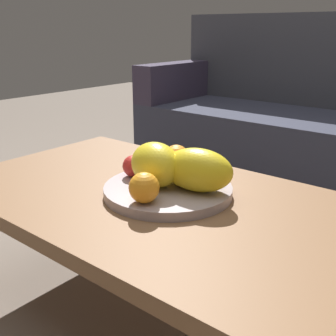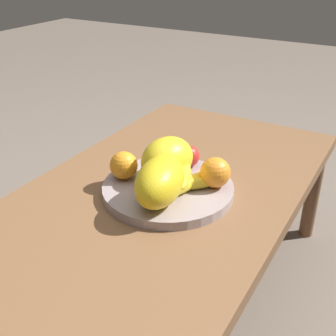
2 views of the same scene
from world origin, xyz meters
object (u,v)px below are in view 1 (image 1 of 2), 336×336
(melon_large_front, at_px, (154,164))
(apple_front, at_px, (133,166))
(orange_left, at_px, (176,158))
(coffee_table, at_px, (155,208))
(banana_bunch, at_px, (179,171))
(couch, at_px, (300,129))
(fruit_bowl, at_px, (168,190))
(melon_smaller_beside, at_px, (198,170))
(orange_front, at_px, (144,188))

(melon_large_front, xyz_separation_m, apple_front, (-0.09, 0.01, -0.03))
(orange_left, bearing_deg, coffee_table, -77.49)
(apple_front, relative_size, banana_bunch, 0.39)
(apple_front, height_order, banana_bunch, same)
(couch, distance_m, banana_bunch, 1.30)
(fruit_bowl, relative_size, melon_large_front, 2.24)
(melon_smaller_beside, distance_m, apple_front, 0.21)
(coffee_table, distance_m, banana_bunch, 0.12)
(orange_left, bearing_deg, banana_bunch, -46.67)
(banana_bunch, bearing_deg, melon_large_front, -112.64)
(melon_smaller_beside, distance_m, banana_bunch, 0.09)
(fruit_bowl, relative_size, melon_smaller_beside, 1.85)
(coffee_table, relative_size, banana_bunch, 7.58)
(melon_smaller_beside, relative_size, banana_bunch, 1.20)
(apple_front, bearing_deg, orange_front, -38.28)
(fruit_bowl, height_order, melon_smaller_beside, melon_smaller_beside)
(orange_front, bearing_deg, melon_smaller_beside, 69.39)
(couch, relative_size, melon_large_front, 11.06)
(melon_smaller_beside, bearing_deg, fruit_bowl, -163.49)
(melon_large_front, xyz_separation_m, melon_smaller_beside, (0.11, 0.04, -0.00))
(coffee_table, bearing_deg, fruit_bowl, 42.08)
(couch, height_order, fruit_bowl, couch)
(coffee_table, distance_m, melon_large_front, 0.12)
(coffee_table, height_order, orange_left, orange_left)
(banana_bunch, bearing_deg, melon_smaller_beside, -18.05)
(melon_smaller_beside, bearing_deg, apple_front, -172.29)
(melon_large_front, bearing_deg, orange_left, 101.20)
(orange_front, relative_size, banana_bunch, 0.49)
(orange_front, bearing_deg, fruit_bowl, 101.74)
(coffee_table, height_order, melon_smaller_beside, melon_smaller_beside)
(melon_large_front, bearing_deg, apple_front, 171.21)
(couch, relative_size, orange_front, 22.69)
(fruit_bowl, xyz_separation_m, melon_large_front, (-0.03, -0.02, 0.07))
(orange_front, xyz_separation_m, banana_bunch, (-0.03, 0.17, -0.01))
(orange_front, bearing_deg, apple_front, 141.72)
(fruit_bowl, bearing_deg, banana_bunch, 93.47)
(coffee_table, bearing_deg, melon_large_front, 124.15)
(melon_smaller_beside, bearing_deg, banana_bunch, 161.95)
(coffee_table, height_order, melon_large_front, melon_large_front)
(apple_front, bearing_deg, orange_left, 58.93)
(couch, bearing_deg, fruit_bowl, -82.63)
(orange_front, bearing_deg, orange_left, 109.68)
(orange_front, height_order, orange_left, orange_left)
(melon_smaller_beside, xyz_separation_m, orange_left, (-0.14, 0.08, -0.02))
(orange_left, height_order, apple_front, orange_left)
(melon_large_front, bearing_deg, coffee_table, -55.85)
(couch, height_order, melon_large_front, couch)
(couch, bearing_deg, melon_smaller_beside, -79.09)
(melon_smaller_beside, relative_size, orange_front, 2.48)
(melon_smaller_beside, height_order, orange_left, melon_smaller_beside)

